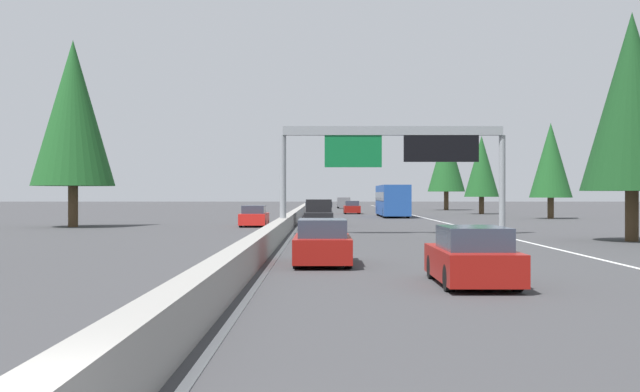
{
  "coord_description": "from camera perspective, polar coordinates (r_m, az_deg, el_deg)",
  "views": [
    {
      "loc": [
        -5.23,
        -1.86,
        2.29
      ],
      "look_at": [
        55.96,
        -1.75,
        2.1
      ],
      "focal_mm": 44.65,
      "sensor_mm": 36.0,
      "label": 1
    }
  ],
  "objects": [
    {
      "name": "ground_plane",
      "position": [
        65.3,
        -1.53,
        -1.83
      ],
      "size": [
        320.0,
        320.0,
        0.0
      ],
      "primitive_type": "plane",
      "color": "#38383A"
    },
    {
      "name": "median_barrier",
      "position": [
        85.28,
        -1.35,
        -1.06
      ],
      "size": [
        180.0,
        0.56,
        0.9
      ],
      "primitive_type": "cube",
      "color": "gray",
      "rests_on": "ground"
    },
    {
      "name": "shoulder_stripe_right",
      "position": [
        75.88,
        7.42,
        -1.55
      ],
      "size": [
        160.0,
        0.16,
        0.01
      ],
      "primitive_type": "cube",
      "color": "silver",
      "rests_on": "ground"
    },
    {
      "name": "shoulder_stripe_median",
      "position": [
        75.28,
        -1.13,
        -1.56
      ],
      "size": [
        160.0,
        0.16,
        0.01
      ],
      "primitive_type": "cube",
      "color": "silver",
      "rests_on": "ground"
    },
    {
      "name": "sign_gantry_overhead",
      "position": [
        44.85,
        5.45,
        3.42
      ],
      "size": [
        0.5,
        12.68,
        6.06
      ],
      "color": "gray",
      "rests_on": "ground"
    },
    {
      "name": "sedan_distant_a",
      "position": [
        20.28,
        10.84,
        -4.37
      ],
      "size": [
        4.4,
        1.8,
        1.47
      ],
      "color": "maroon",
      "rests_on": "ground"
    },
    {
      "name": "sedan_near_right",
      "position": [
        25.63,
        0.17,
        -3.41
      ],
      "size": [
        4.4,
        1.8,
        1.47
      ],
      "color": "maroon",
      "rests_on": "ground"
    },
    {
      "name": "bus_far_left",
      "position": [
        78.46,
        5.2,
        -0.24
      ],
      "size": [
        11.5,
        2.55,
        3.1
      ],
      "color": "#1E4793",
      "rests_on": "ground"
    },
    {
      "name": "sedan_far_right",
      "position": [
        89.8,
        2.3,
        -0.85
      ],
      "size": [
        4.4,
        1.8,
        1.47
      ],
      "color": "maroon",
      "rests_on": "ground"
    },
    {
      "name": "minivan_mid_right",
      "position": [
        123.58,
        1.7,
        -0.44
      ],
      "size": [
        5.0,
        1.95,
        1.69
      ],
      "color": "slate",
      "rests_on": "ground"
    },
    {
      "name": "pickup_distant_b",
      "position": [
        57.06,
        -0.09,
        -1.2
      ],
      "size": [
        5.6,
        2.0,
        1.86
      ],
      "color": "black",
      "rests_on": "ground"
    },
    {
      "name": "oncoming_near",
      "position": [
        55.31,
        -4.74,
        -1.49
      ],
      "size": [
        4.4,
        1.8,
        1.47
      ],
      "rotation": [
        0.0,
        0.0,
        3.14
      ],
      "color": "red",
      "rests_on": "ground"
    },
    {
      "name": "conifer_right_near",
      "position": [
        41.1,
        21.45,
        6.3
      ],
      "size": [
        4.84,
        4.84,
        10.99
      ],
      "color": "#4C3823",
      "rests_on": "ground"
    },
    {
      "name": "conifer_right_mid",
      "position": [
        75.41,
        16.21,
        2.47
      ],
      "size": [
        3.85,
        3.85,
        8.75
      ],
      "color": "#4C3823",
      "rests_on": "ground"
    },
    {
      "name": "conifer_right_far",
      "position": [
        90.69,
        11.5,
        2.09
      ],
      "size": [
        3.85,
        3.85,
        8.76
      ],
      "color": "#4C3823",
      "rests_on": "ground"
    },
    {
      "name": "conifer_right_distant",
      "position": [
        111.57,
        9.04,
        2.65
      ],
      "size": [
        5.14,
        5.14,
        11.68
      ],
      "color": "#4C3823",
      "rests_on": "ground"
    },
    {
      "name": "conifer_left_near",
      "position": [
        57.12,
        -17.28,
        5.69
      ],
      "size": [
        5.63,
        5.63,
        12.8
      ],
      "color": "#4C3823",
      "rests_on": "ground"
    }
  ]
}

